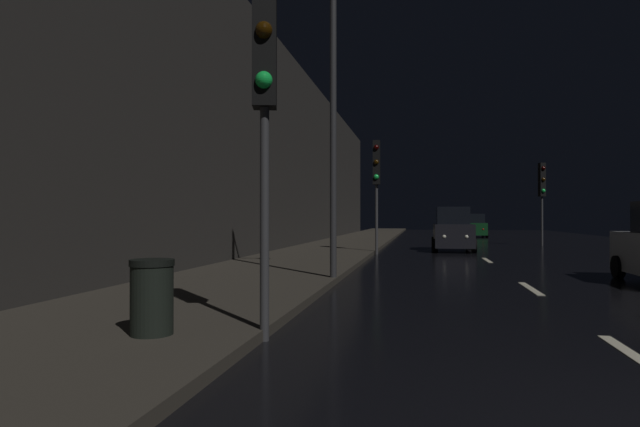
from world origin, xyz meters
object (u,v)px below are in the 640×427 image
object	(u,v)px
traffic_light_far_right	(542,186)
traffic_light_far_left	(377,172)
traffic_light_near_left	(265,65)
car_approaching_headlights	(453,231)
streetlamp_overhead	(351,66)
trash_bin_curbside	(152,297)
car_distant_taillights	(475,226)

from	to	relation	value
traffic_light_far_right	traffic_light_far_left	size ratio (longest dim) A/B	0.95
traffic_light_near_left	traffic_light_far_right	distance (m)	26.62
traffic_light_near_left	car_approaching_headlights	xyz separation A→B (m)	(3.47, 19.49, -2.62)
traffic_light_near_left	traffic_light_far_left	bearing A→B (deg)	165.95
traffic_light_far_right	streetlamp_overhead	world-z (taller)	streetlamp_overhead
streetlamp_overhead	traffic_light_near_left	bearing A→B (deg)	-93.02
trash_bin_curbside	car_distant_taillights	distance (m)	39.24
traffic_light_near_left	car_distant_taillights	size ratio (longest dim) A/B	1.31
car_distant_taillights	streetlamp_overhead	bearing A→B (deg)	169.42
traffic_light_near_left	car_distant_taillights	world-z (taller)	traffic_light_near_left
trash_bin_curbside	traffic_light_far_right	bearing A→B (deg)	68.75
traffic_light_far_left	car_distant_taillights	world-z (taller)	traffic_light_far_left
streetlamp_overhead	car_distant_taillights	world-z (taller)	streetlamp_overhead
streetlamp_overhead	trash_bin_curbside	bearing A→B (deg)	-103.63
traffic_light_near_left	traffic_light_far_right	size ratio (longest dim) A/B	1.05
traffic_light_near_left	car_distant_taillights	bearing A→B (deg)	156.90
streetlamp_overhead	car_approaching_headlights	bearing A→B (deg)	76.81
traffic_light_far_right	car_approaching_headlights	size ratio (longest dim) A/B	1.13
trash_bin_curbside	car_distant_taillights	bearing A→B (deg)	78.89
streetlamp_overhead	car_approaching_headlights	distance (m)	14.44
traffic_light_far_left	trash_bin_curbside	distance (m)	17.11
car_approaching_headlights	traffic_light_far_left	bearing A→B (deg)	-46.20
traffic_light_near_left	traffic_light_far_left	size ratio (longest dim) A/B	1.00
trash_bin_curbside	streetlamp_overhead	bearing A→B (deg)	76.37
traffic_light_near_left	trash_bin_curbside	distance (m)	3.27
car_distant_taillights	trash_bin_curbside	bearing A→B (deg)	168.89
traffic_light_far_right	car_distant_taillights	xyz separation A→B (m)	(-2.43, 12.81, -2.53)
traffic_light_near_left	trash_bin_curbside	bearing A→B (deg)	-80.68
trash_bin_curbside	car_approaching_headlights	bearing A→B (deg)	76.67
car_approaching_headlights	car_distant_taillights	xyz separation A→B (m)	(2.81, 18.48, -0.09)
streetlamp_overhead	traffic_light_far_right	bearing A→B (deg)	66.27
traffic_light_far_right	streetlamp_overhead	bearing A→B (deg)	-38.04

